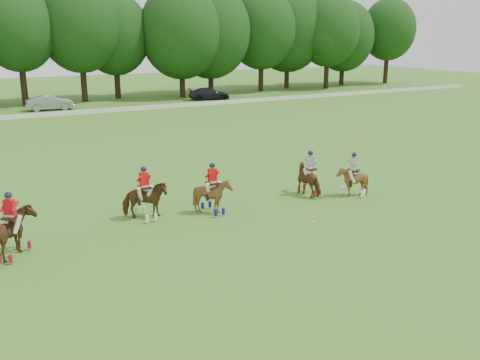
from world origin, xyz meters
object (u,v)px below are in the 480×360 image
car_mid (50,103)px  polo_red_b (145,200)px  polo_stripe_a (310,179)px  polo_red_c (213,195)px  polo_stripe_b (353,181)px  polo_red_a (13,233)px  polo_ball (312,222)px  car_right (209,94)px

car_mid → polo_red_b: bearing=179.1°
car_mid → polo_stripe_a: 38.30m
polo_red_c → polo_stripe_b: polo_stripe_b is taller
polo_red_a → polo_ball: bearing=-12.2°
car_mid → polo_stripe_b: (6.79, -39.18, 0.00)m
polo_ball → polo_red_c: bearing=133.2°
polo_stripe_b → polo_ball: size_ratio=30.56×
car_mid → polo_ball: (2.71, -41.37, -0.74)m
polo_red_b → polo_stripe_a: polo_red_b is taller
car_right → polo_stripe_b: size_ratio=1.80×
polo_red_a → polo_red_b: size_ratio=1.04×
car_right → polo_stripe_b: 40.91m
car_mid → car_right: 18.57m
car_mid → polo_red_a: size_ratio=1.96×
polo_red_c → polo_red_b: bearing=165.1°
polo_red_b → polo_red_c: 2.96m
car_right → polo_red_a: polo_red_a is taller
polo_red_a → polo_red_c: bearing=5.4°
polo_red_a → polo_red_b: (5.49, 1.56, -0.05)m
polo_red_a → polo_stripe_b: bearing=-1.0°
polo_red_a → polo_red_c: 8.39m
polo_red_b → polo_red_c: polo_red_b is taller
car_mid → car_right: size_ratio=0.96×
car_right → polo_red_c: polo_red_c is taller
polo_red_a → polo_ball: 11.70m
polo_red_a → polo_ball: polo_red_a is taller
car_right → polo_ball: bearing=175.0°
polo_red_a → polo_stripe_b: polo_stripe_b is taller
car_right → polo_red_b: (-21.79, -37.35, 0.12)m
polo_stripe_a → polo_red_b: bearing=175.8°
polo_ball → polo_red_a: bearing=167.8°
polo_red_c → polo_stripe_b: 7.22m
car_right → polo_stripe_b: polo_stripe_b is taller
polo_red_b → polo_ball: polo_red_b is taller
car_right → polo_red_c: 42.55m
polo_red_b → polo_ball: 7.20m
polo_red_a → polo_stripe_a: (13.79, 0.94, -0.09)m
polo_red_c → polo_ball: (3.06, -3.26, -0.79)m
polo_ball → polo_stripe_b: bearing=28.2°
polo_red_c → polo_stripe_a: polo_red_c is taller
polo_stripe_b → car_right: bearing=73.3°
car_right → polo_red_a: (-27.28, -38.91, 0.17)m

